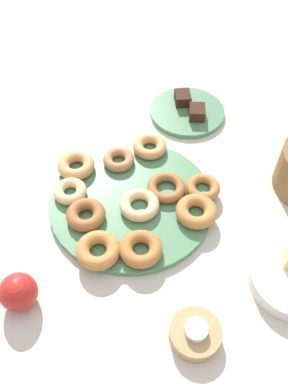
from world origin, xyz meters
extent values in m
plane|color=beige|center=(0.00, 0.00, 0.00)|extent=(2.40, 2.40, 0.00)
cylinder|color=#4C7F56|center=(0.00, 0.00, 0.01)|extent=(0.38, 0.38, 0.02)
torus|color=#EABC84|center=(0.02, 0.02, 0.03)|extent=(0.09, 0.09, 0.03)
torus|color=#AD6B33|center=(-0.04, 0.17, 0.03)|extent=(0.10, 0.10, 0.02)
torus|color=tan|center=(-0.08, -0.15, 0.03)|extent=(0.10, 0.10, 0.03)
torus|color=#BC7A3D|center=(0.03, 0.15, 0.03)|extent=(0.13, 0.13, 0.03)
torus|color=#AD6B33|center=(0.14, 0.04, 0.03)|extent=(0.12, 0.12, 0.03)
torus|color=#BC7A3D|center=(0.15, -0.05, 0.03)|extent=(0.13, 0.13, 0.03)
torus|color=#B27547|center=(-0.11, -0.04, 0.03)|extent=(0.11, 0.11, 0.02)
torus|color=#EABC84|center=(0.00, -0.14, 0.03)|extent=(0.09, 0.09, 0.02)
torus|color=#995B2D|center=(-0.03, 0.08, 0.03)|extent=(0.12, 0.12, 0.02)
torus|color=tan|center=(-0.16, 0.03, 0.03)|extent=(0.11, 0.11, 0.03)
torus|color=#995B2D|center=(0.06, -0.09, 0.03)|extent=(0.12, 0.12, 0.03)
cylinder|color=#4C7F56|center=(-0.34, 0.12, 0.01)|extent=(0.21, 0.21, 0.01)
cube|color=#381E14|center=(-0.37, 0.11, 0.03)|extent=(0.06, 0.05, 0.03)
cube|color=#381E14|center=(-0.31, 0.15, 0.03)|extent=(0.05, 0.04, 0.03)
cylinder|color=tan|center=(0.30, 0.15, 0.01)|extent=(0.10, 0.10, 0.03)
cylinder|color=silver|center=(0.30, 0.15, 0.04)|extent=(0.04, 0.04, 0.01)
sphere|color=red|center=(0.26, -0.19, 0.04)|extent=(0.08, 0.08, 0.08)
camera|label=1|loc=(0.58, 0.09, 0.77)|focal=38.17mm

